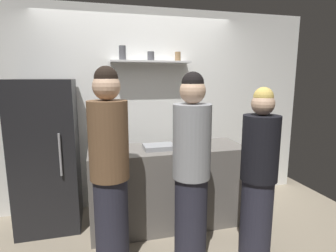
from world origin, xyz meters
The scene contains 12 objects.
back_wall_assembly centered at (0.00, 1.25, 1.30)m, with size 4.80×0.32×2.60m.
refrigerator centered at (-1.11, 0.85, 0.85)m, with size 0.67×0.64×1.70m.
counter centered at (0.22, 0.55, 0.46)m, with size 1.77×0.61×0.93m, color #66605B.
baking_pan centered at (0.11, 0.51, 0.95)m, with size 0.34×0.24×0.05m, color gray.
utensil_holder centered at (0.39, 0.54, 0.98)m, with size 0.10×0.10×0.21m.
wine_bottle_amber_glass centered at (-0.57, 0.30, 1.06)m, with size 0.07×0.07×0.34m.
wine_bottle_pale_glass centered at (0.61, 0.44, 1.04)m, with size 0.07×0.07×0.29m.
wine_bottle_green_glass centered at (-0.43, 0.54, 1.06)m, with size 0.07×0.07×0.33m.
water_bottle_plastic centered at (0.60, 0.63, 1.04)m, with size 0.08×0.08×0.24m.
person_grey_hoodie centered at (0.25, -0.16, 0.88)m, with size 0.34×0.34×1.77m.
person_blonde centered at (0.90, -0.22, 0.81)m, with size 0.34×0.34×1.64m.
person_brown_jacket centered at (-0.46, -0.06, 0.91)m, with size 0.34×0.34×1.81m.
Camera 1 is at (-0.54, -2.35, 1.72)m, focal length 28.93 mm.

